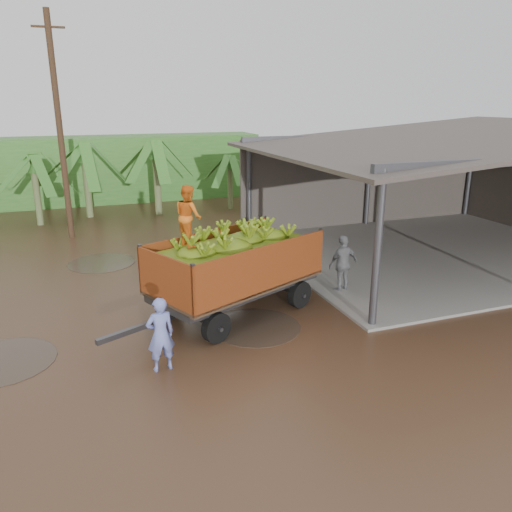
% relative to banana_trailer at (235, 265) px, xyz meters
% --- Properties ---
extents(ground, '(100.00, 100.00, 0.00)m').
position_rel_banana_trailer_xyz_m(ground, '(-2.29, 1.70, -1.37)').
color(ground, black).
rests_on(ground, ground).
extents(packing_shed, '(12.78, 10.80, 4.76)m').
position_rel_banana_trailer_xyz_m(packing_shed, '(9.48, 3.47, 1.13)').
color(packing_shed, gray).
rests_on(packing_shed, ground).
extents(hedge_north, '(22.00, 3.00, 3.60)m').
position_rel_banana_trailer_xyz_m(hedge_north, '(-4.29, 17.70, 0.43)').
color(hedge_north, '#2D661E').
rests_on(hedge_north, ground).
extents(banana_trailer, '(6.22, 3.86, 3.59)m').
position_rel_banana_trailer_xyz_m(banana_trailer, '(0.00, 0.00, 0.00)').
color(banana_trailer, '#AA4618').
rests_on(banana_trailer, ground).
extents(man_blue, '(0.64, 0.46, 1.65)m').
position_rel_banana_trailer_xyz_m(man_blue, '(-2.38, -2.30, -0.55)').
color(man_blue, '#6F7BCA').
rests_on(man_blue, ground).
extents(man_grey, '(1.10, 0.65, 1.77)m').
position_rel_banana_trailer_xyz_m(man_grey, '(3.48, 0.38, -0.49)').
color(man_grey, gray).
rests_on(man_grey, ground).
extents(utility_pole, '(1.20, 0.24, 8.78)m').
position_rel_banana_trailer_xyz_m(utility_pole, '(-4.06, 9.82, 3.07)').
color(utility_pole, '#47301E').
rests_on(utility_pole, ground).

